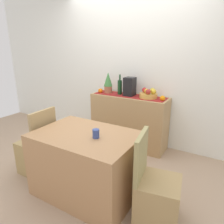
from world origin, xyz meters
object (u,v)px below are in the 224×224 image
coffee_maker (130,87)px  wine_bottle (120,87)px  chair_near_window (38,153)px  fruit_bowl (148,96)px  coffee_cup (96,134)px  chair_by_corner (156,197)px  dining_table (87,163)px  potted_plant (108,82)px  sideboard_console (129,121)px

coffee_maker → wine_bottle: bearing=-180.0°
chair_near_window → wine_bottle: bearing=69.1°
fruit_bowl → coffee_cup: fruit_bowl is taller
chair_near_window → chair_by_corner: same height
coffee_maker → dining_table: (0.13, -1.35, -0.66)m
wine_bottle → chair_by_corner: 1.92m
potted_plant → coffee_cup: 1.57m
potted_plant → chair_by_corner: size_ratio=0.40×
wine_bottle → coffee_maker: bearing=0.0°
coffee_cup → chair_near_window: 1.11m
chair_by_corner → coffee_maker: bearing=125.2°
chair_by_corner → potted_plant: bearing=135.2°
fruit_bowl → wine_bottle: bearing=-180.0°
sideboard_console → dining_table: bearing=-84.6°
fruit_bowl → wine_bottle: 0.51m
sideboard_console → chair_by_corner: chair_by_corner is taller
chair_near_window → chair_by_corner: 1.65m
potted_plant → dining_table: bearing=-68.3°
fruit_bowl → wine_bottle: size_ratio=0.83×
coffee_maker → potted_plant: potted_plant is taller
wine_bottle → chair_by_corner: wine_bottle is taller
dining_table → coffee_cup: size_ratio=12.05×
fruit_bowl → coffee_maker: (-0.32, 0.00, 0.11)m
sideboard_console → coffee_cup: size_ratio=13.69×
wine_bottle → chair_near_window: wine_bottle is taller
dining_table → sideboard_console: bearing=95.4°
wine_bottle → sideboard_console: bearing=0.0°
coffee_cup → chair_near_window: bearing=178.3°
coffee_maker → dining_table: size_ratio=0.27×
sideboard_console → wine_bottle: (-0.18, -0.00, 0.57)m
coffee_maker → coffee_cup: 1.43m
wine_bottle → potted_plant: 0.23m
fruit_bowl → coffee_maker: bearing=180.0°
fruit_bowl → coffee_cup: bearing=-91.5°
sideboard_console → wine_bottle: wine_bottle is taller
fruit_bowl → dining_table: fruit_bowl is taller
wine_bottle → dining_table: wine_bottle is taller
potted_plant → coffee_cup: bearing=-63.2°
coffee_cup → wine_bottle: bearing=108.8°
sideboard_console → coffee_maker: bearing=180.0°
dining_table → coffee_cup: bearing=-10.3°
coffee_maker → dining_table: coffee_maker is taller
dining_table → chair_by_corner: size_ratio=1.25×
potted_plant → fruit_bowl: bearing=0.0°
wine_bottle → coffee_cup: wine_bottle is taller
coffee_cup → chair_by_corner: bearing=2.3°
dining_table → coffee_cup: (0.16, -0.03, 0.42)m
sideboard_console → wine_bottle: bearing=-180.0°
dining_table → coffee_cup: 0.45m
sideboard_console → wine_bottle: size_ratio=3.82×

